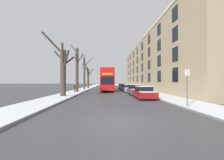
% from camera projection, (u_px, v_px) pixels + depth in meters
% --- Properties ---
extents(ground_plane, '(320.00, 320.00, 0.00)m').
position_uv_depth(ground_plane, '(121.00, 122.00, 6.95)').
color(ground_plane, '#424247').
extents(sidewalk_left, '(3.07, 130.00, 0.16)m').
position_uv_depth(sidewalk_left, '(92.00, 86.00, 59.66)').
color(sidewalk_left, slate).
rests_on(sidewalk_left, ground).
extents(sidewalk_right, '(3.07, 130.00, 0.16)m').
position_uv_depth(sidewalk_right, '(123.00, 86.00, 60.14)').
color(sidewalk_right, slate).
rests_on(sidewalk_right, ground).
extents(terrace_facade_right, '(9.10, 49.92, 12.40)m').
position_uv_depth(terrace_facade_right, '(157.00, 65.00, 37.54)').
color(terrace_facade_right, tan).
rests_on(terrace_facade_right, ground).
extents(bare_tree_left_0, '(3.63, 2.71, 7.74)m').
position_uv_depth(bare_tree_left_0, '(63.00, 70.00, 18.23)').
color(bare_tree_left_0, '#423A30').
rests_on(bare_tree_left_0, ground).
extents(bare_tree_left_1, '(2.66, 2.79, 8.88)m').
position_uv_depth(bare_tree_left_1, '(77.00, 68.00, 26.80)').
color(bare_tree_left_1, '#423A30').
rests_on(bare_tree_left_1, ground).
extents(bare_tree_left_2, '(2.66, 3.91, 8.50)m').
position_uv_depth(bare_tree_left_2, '(84.00, 72.00, 34.95)').
color(bare_tree_left_2, '#423A30').
rests_on(bare_tree_left_2, ground).
extents(bare_tree_left_3, '(3.43, 3.34, 7.03)m').
position_uv_depth(bare_tree_left_3, '(88.00, 77.00, 42.99)').
color(bare_tree_left_3, '#423A30').
rests_on(bare_tree_left_3, ground).
extents(double_decker_bus, '(2.55, 11.23, 4.36)m').
position_uv_depth(double_decker_bus, '(107.00, 79.00, 30.96)').
color(double_decker_bus, red).
rests_on(double_decker_bus, ground).
extents(parked_car_0, '(1.83, 4.20, 1.41)m').
position_uv_depth(parked_car_0, '(144.00, 93.00, 16.69)').
color(parked_car_0, maroon).
rests_on(parked_car_0, ground).
extents(parked_car_1, '(1.88, 4.06, 1.49)m').
position_uv_depth(parked_car_1, '(135.00, 90.00, 21.81)').
color(parked_car_1, '#474C56').
rests_on(parked_car_1, ground).
extents(parked_car_2, '(1.89, 4.14, 1.36)m').
position_uv_depth(parked_car_2, '(129.00, 89.00, 27.52)').
color(parked_car_2, '#9EA3AD').
rests_on(parked_car_2, ground).
extents(parked_car_3, '(1.79, 4.15, 1.30)m').
position_uv_depth(parked_car_3, '(125.00, 87.00, 33.76)').
color(parked_car_3, slate).
rests_on(parked_car_3, ground).
extents(parked_car_4, '(1.88, 3.91, 1.42)m').
position_uv_depth(parked_car_4, '(122.00, 86.00, 39.87)').
color(parked_car_4, '#474C56').
rests_on(parked_car_4, ground).
extents(oncoming_van, '(1.91, 5.04, 2.41)m').
position_uv_depth(oncoming_van, '(104.00, 84.00, 48.59)').
color(oncoming_van, '#333842').
rests_on(oncoming_van, ground).
extents(pedestrian_left_sidewalk, '(0.34, 0.34, 1.57)m').
position_uv_depth(pedestrian_left_sidewalk, '(75.00, 88.00, 25.72)').
color(pedestrian_left_sidewalk, '#4C4742').
rests_on(pedestrian_left_sidewalk, ground).
extents(street_sign_post, '(0.32, 0.07, 2.77)m').
position_uv_depth(street_sign_post, '(187.00, 86.00, 10.38)').
color(street_sign_post, '#4C4F54').
rests_on(street_sign_post, ground).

